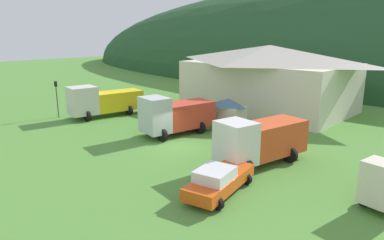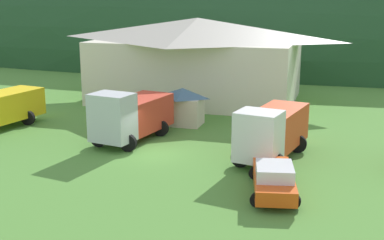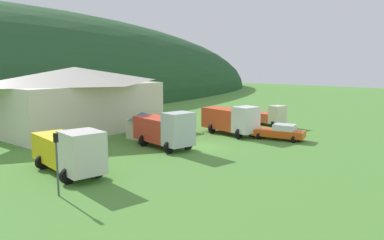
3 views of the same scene
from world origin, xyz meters
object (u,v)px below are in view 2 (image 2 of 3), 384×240
object	(u,v)px
heavy_rig_white	(272,130)
traffic_cone_near_pickup	(257,144)
service_pickup_orange	(274,178)
tow_truck_silver	(130,115)
depot_building	(198,58)
play_shed_cream	(183,106)

from	to	relation	value
heavy_rig_white	traffic_cone_near_pickup	world-z (taller)	heavy_rig_white
service_pickup_orange	traffic_cone_near_pickup	bearing A→B (deg)	-176.32
heavy_rig_white	tow_truck_silver	bearing A→B (deg)	-85.58
depot_building	traffic_cone_near_pickup	world-z (taller)	depot_building
play_shed_cream	service_pickup_orange	bearing A→B (deg)	-54.61
heavy_rig_white	service_pickup_orange	world-z (taller)	heavy_rig_white
traffic_cone_near_pickup	play_shed_cream	bearing A→B (deg)	150.90
depot_building	play_shed_cream	distance (m)	10.11
play_shed_cream	heavy_rig_white	xyz separation A→B (m)	(7.53, -6.38, 0.33)
play_shed_cream	traffic_cone_near_pickup	bearing A→B (deg)	-29.10
traffic_cone_near_pickup	heavy_rig_white	bearing A→B (deg)	-65.51
tow_truck_silver	service_pickup_orange	bearing A→B (deg)	67.86
service_pickup_orange	traffic_cone_near_pickup	xyz separation A→B (m)	(-2.23, 8.41, -0.83)
tow_truck_silver	traffic_cone_near_pickup	world-z (taller)	tow_truck_silver
tow_truck_silver	traffic_cone_near_pickup	size ratio (longest dim) A/B	11.98
depot_building	play_shed_cream	bearing A→B (deg)	-80.58
tow_truck_silver	play_shed_cream	bearing A→B (deg)	169.56
service_pickup_orange	play_shed_cream	bearing A→B (deg)	-155.76
service_pickup_orange	traffic_cone_near_pickup	distance (m)	8.74
traffic_cone_near_pickup	tow_truck_silver	bearing A→B (deg)	-167.68
tow_truck_silver	service_pickup_orange	size ratio (longest dim) A/B	1.23
service_pickup_orange	tow_truck_silver	bearing A→B (deg)	-133.62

